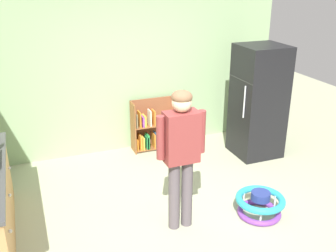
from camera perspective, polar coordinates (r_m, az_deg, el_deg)
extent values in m
plane|color=#A7AB8A|center=(4.87, 2.27, -13.74)|extent=(12.00, 12.00, 0.00)
cube|color=#96B782|center=(6.34, -5.92, 8.22)|extent=(5.20, 0.06, 2.70)
sphere|color=silver|center=(4.06, -21.97, -14.01)|extent=(0.04, 0.04, 0.04)
sphere|color=silver|center=(4.63, -22.04, -9.33)|extent=(0.04, 0.04, 0.04)
sphere|color=silver|center=(5.22, -22.09, -5.69)|extent=(0.04, 0.04, 0.04)
cube|color=black|center=(6.36, 13.01, 3.48)|extent=(0.70, 0.68, 1.78)
cylinder|color=silver|center=(6.00, 11.05, 3.45)|extent=(0.02, 0.02, 0.50)
cube|color=#333333|center=(6.06, 10.51, 6.65)|extent=(0.01, 0.67, 0.01)
cube|color=brown|center=(6.42, -5.08, -0.25)|extent=(0.02, 0.28, 0.85)
cube|color=brown|center=(6.66, 1.37, 0.65)|extent=(0.02, 0.28, 0.85)
cube|color=brown|center=(6.64, -2.16, 0.59)|extent=(0.80, 0.02, 0.85)
cube|color=brown|center=(6.69, -1.75, -2.94)|extent=(0.76, 0.24, 0.02)
cube|color=brown|center=(6.53, -1.79, 0.29)|extent=(0.76, 0.24, 0.02)
cube|color=orange|center=(6.52, -4.59, -2.64)|extent=(0.02, 0.17, 0.19)
cube|color=olive|center=(6.36, -4.70, 0.84)|extent=(0.02, 0.17, 0.23)
cube|color=orange|center=(6.53, -4.06, -2.33)|extent=(0.03, 0.17, 0.25)
cube|color=orange|center=(6.37, -4.20, 1.01)|extent=(0.02, 0.17, 0.26)
cube|color=gold|center=(6.54, -3.70, -2.42)|extent=(0.03, 0.17, 0.21)
cube|color=purple|center=(6.40, -3.76, 0.71)|extent=(0.03, 0.17, 0.17)
cube|color=#2B904F|center=(6.56, -3.12, -2.35)|extent=(0.03, 0.17, 0.21)
cube|color=gold|center=(6.40, -3.49, 0.80)|extent=(0.03, 0.17, 0.18)
cube|color=green|center=(6.56, -3.02, -2.20)|extent=(0.03, 0.17, 0.24)
cube|color=beige|center=(6.42, -2.70, 1.23)|extent=(0.02, 0.17, 0.26)
cube|color=orange|center=(6.59, -2.10, -2.07)|extent=(0.02, 0.17, 0.24)
cube|color=orange|center=(6.44, -2.13, 1.27)|extent=(0.02, 0.17, 0.25)
cube|color=#275A96|center=(6.60, -1.86, -1.96)|extent=(0.02, 0.17, 0.26)
cylinder|color=#584F55|center=(4.55, 0.89, -10.07)|extent=(0.13, 0.13, 0.85)
cylinder|color=#584F55|center=(4.60, 2.76, -9.68)|extent=(0.13, 0.13, 0.85)
cube|color=brown|center=(4.24, 1.95, -1.62)|extent=(0.38, 0.22, 0.58)
cylinder|color=brown|center=(4.15, -1.10, -1.73)|extent=(0.09, 0.09, 0.49)
cylinder|color=brown|center=(4.33, 4.88, -0.81)|extent=(0.09, 0.09, 0.49)
sphere|color=beige|center=(4.10, 2.02, 3.47)|extent=(0.21, 0.21, 0.21)
ellipsoid|color=brown|center=(4.08, 2.03, 4.25)|extent=(0.23, 0.23, 0.14)
torus|color=purple|center=(5.09, 13.10, -12.12)|extent=(0.54, 0.54, 0.07)
torus|color=#28A3B8|center=(4.99, 13.28, -10.36)|extent=(0.60, 0.60, 0.08)
cylinder|color=navy|center=(4.97, 13.33, -9.87)|extent=(0.23, 0.23, 0.10)
cylinder|color=silver|center=(5.16, 15.27, -10.67)|extent=(0.02, 0.02, 0.18)
cylinder|color=silver|center=(5.12, 10.95, -10.49)|extent=(0.02, 0.02, 0.18)
cylinder|color=silver|center=(4.86, 13.34, -12.66)|extent=(0.02, 0.02, 0.18)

